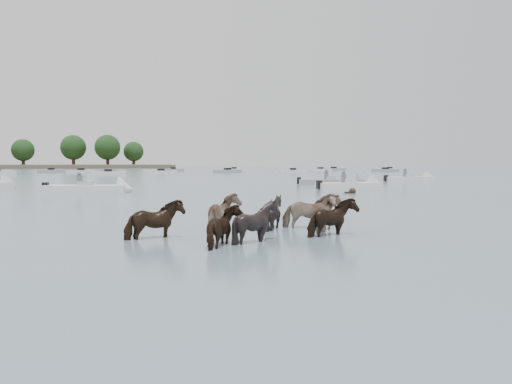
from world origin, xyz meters
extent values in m
plane|color=#4B606B|center=(0.00, 0.00, 0.00)|extent=(400.00, 400.00, 0.00)
imported|color=black|center=(-4.35, 0.99, 0.38)|extent=(1.64, 1.10, 1.27)
imported|color=gray|center=(-2.22, 2.27, 0.40)|extent=(1.24, 1.41, 1.30)
imported|color=black|center=(-0.82, 2.06, 0.37)|extent=(1.34, 1.25, 1.23)
imported|color=gray|center=(0.23, 1.90, 0.41)|extent=(1.71, 1.14, 1.33)
imported|color=black|center=(-2.78, -0.59, 0.36)|extent=(1.12, 1.28, 1.21)
imported|color=black|center=(-1.96, -0.19, 0.40)|extent=(1.42, 1.33, 1.30)
imported|color=black|center=(0.27, 0.29, 0.38)|extent=(1.64, 1.21, 1.26)
imported|color=#9F866C|center=(0.64, 1.24, 0.39)|extent=(1.28, 1.43, 1.28)
sphere|color=black|center=(8.77, 16.66, 0.12)|extent=(0.44, 0.44, 0.44)
cube|color=black|center=(8.52, 16.66, 0.02)|extent=(0.50, 0.22, 0.18)
cone|color=silver|center=(-13.16, 28.76, 0.20)|extent=(1.61, 1.83, 1.60)
cube|color=silver|center=(-7.37, 21.86, 0.20)|extent=(5.33, 2.66, 0.55)
cone|color=silver|center=(-4.87, 21.32, 0.20)|extent=(1.22, 1.76, 1.60)
cube|color=#99ADB7|center=(-7.37, 21.86, 0.55)|extent=(1.02, 1.27, 0.35)
cube|color=black|center=(-9.86, 22.41, 0.35)|extent=(0.42, 0.42, 0.60)
cylinder|color=#595966|center=(-7.77, 21.86, 0.75)|extent=(0.36, 0.36, 0.70)
sphere|color=#595966|center=(-7.77, 21.86, 1.20)|extent=(0.24, 0.24, 0.24)
cube|color=gray|center=(12.04, 27.62, 0.20)|extent=(5.62, 3.20, 0.55)
cone|color=gray|center=(14.60, 26.78, 0.20)|extent=(1.35, 1.80, 1.60)
cube|color=#99ADB7|center=(12.04, 27.62, 0.55)|extent=(1.11, 1.31, 0.35)
cube|color=black|center=(9.48, 28.46, 0.35)|extent=(0.44, 0.44, 0.60)
cylinder|color=#595966|center=(11.64, 27.62, 0.75)|extent=(0.36, 0.36, 0.70)
sphere|color=#595966|center=(11.64, 27.62, 1.20)|extent=(0.24, 0.24, 0.24)
cube|color=silver|center=(10.60, 21.07, 0.20)|extent=(4.57, 1.65, 0.55)
cone|color=silver|center=(12.88, 21.10, 0.20)|extent=(0.92, 1.61, 1.60)
cube|color=#99ADB7|center=(10.60, 21.07, 0.55)|extent=(0.81, 1.13, 0.35)
cube|color=black|center=(8.33, 21.04, 0.35)|extent=(0.35, 0.35, 0.60)
cylinder|color=#595966|center=(10.20, 21.07, 0.75)|extent=(0.36, 0.36, 0.70)
sphere|color=#595966|center=(10.20, 21.07, 1.20)|extent=(0.24, 0.24, 0.24)
cube|color=silver|center=(22.29, 32.14, 0.20)|extent=(4.89, 1.98, 0.55)
cone|color=silver|center=(24.67, 31.95, 0.20)|extent=(1.02, 1.67, 1.60)
cube|color=#99ADB7|center=(22.29, 32.14, 0.55)|extent=(0.89, 1.18, 0.35)
cube|color=black|center=(19.91, 32.33, 0.35)|extent=(0.38, 0.38, 0.60)
cylinder|color=#595966|center=(21.89, 32.14, 0.75)|extent=(0.36, 0.36, 0.70)
sphere|color=#595966|center=(21.89, 32.14, 1.20)|extent=(0.24, 0.24, 0.24)
cube|color=gray|center=(-17.21, 83.00, 0.22)|extent=(4.80, 2.86, 0.60)
cube|color=black|center=(-17.21, 83.00, 0.60)|extent=(1.26, 1.26, 0.50)
cube|color=silver|center=(-11.81, 77.52, 0.22)|extent=(4.64, 3.12, 0.60)
cube|color=black|center=(-11.81, 77.52, 0.60)|extent=(1.31, 1.31, 0.50)
cube|color=silver|center=(-7.08, 64.80, 0.22)|extent=(5.04, 2.22, 0.60)
cube|color=black|center=(-7.08, 64.80, 0.60)|extent=(1.14, 1.14, 0.50)
cube|color=silver|center=(0.89, 69.27, 0.22)|extent=(5.22, 2.19, 0.60)
cube|color=black|center=(0.89, 69.27, 0.60)|extent=(1.13, 1.13, 0.50)
cube|color=gray|center=(4.60, 87.32, 0.22)|extent=(4.23, 1.70, 0.60)
cube|color=black|center=(4.60, 87.32, 0.60)|extent=(1.05, 1.05, 0.50)
cube|color=gray|center=(12.93, 75.19, 0.22)|extent=(5.21, 2.87, 0.60)
cube|color=black|center=(12.93, 75.19, 0.60)|extent=(1.24, 1.24, 0.50)
cube|color=silver|center=(16.84, 87.57, 0.22)|extent=(4.87, 2.05, 0.60)
cube|color=black|center=(16.84, 87.57, 0.60)|extent=(1.11, 1.11, 0.50)
cube|color=silver|center=(23.64, 70.88, 0.22)|extent=(5.01, 2.04, 0.60)
cube|color=black|center=(23.64, 70.88, 0.60)|extent=(1.11, 1.11, 0.50)
cube|color=silver|center=(33.11, 81.50, 0.22)|extent=(4.50, 2.00, 0.60)
cube|color=black|center=(33.11, 81.50, 0.60)|extent=(1.11, 1.11, 0.50)
cube|color=gray|center=(39.36, 89.22, 0.22)|extent=(5.23, 1.88, 0.60)
cube|color=black|center=(39.36, 89.22, 0.60)|extent=(1.07, 1.07, 0.50)
cube|color=gray|center=(43.83, 75.02, 0.22)|extent=(5.86, 2.68, 0.60)
cube|color=black|center=(43.83, 75.02, 0.60)|extent=(1.19, 1.19, 0.50)
cube|color=silver|center=(49.75, 83.71, 0.22)|extent=(4.95, 2.69, 0.60)
cube|color=black|center=(49.75, 83.71, 0.60)|extent=(1.23, 1.23, 0.50)
cylinder|color=#382619|center=(-33.78, 152.72, 1.49)|extent=(1.00, 1.00, 2.98)
sphere|color=black|center=(-33.78, 152.72, 5.38)|extent=(6.62, 6.62, 6.62)
cylinder|color=#382619|center=(-19.81, 156.46, 1.77)|extent=(1.00, 1.00, 3.53)
sphere|color=black|center=(-19.81, 156.46, 6.37)|extent=(7.84, 7.84, 7.84)
cylinder|color=#382619|center=(-9.37, 153.35, 1.78)|extent=(1.00, 1.00, 3.55)
sphere|color=black|center=(-9.37, 153.35, 6.42)|extent=(7.90, 7.90, 7.90)
cylinder|color=#382619|center=(-1.30, 157.77, 1.45)|extent=(1.00, 1.00, 2.89)
sphere|color=black|center=(-1.30, 157.77, 5.22)|extent=(6.43, 6.43, 6.43)
camera|label=1|loc=(-5.13, -12.09, 1.99)|focal=35.36mm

